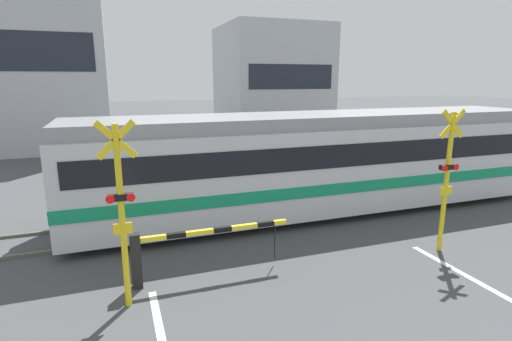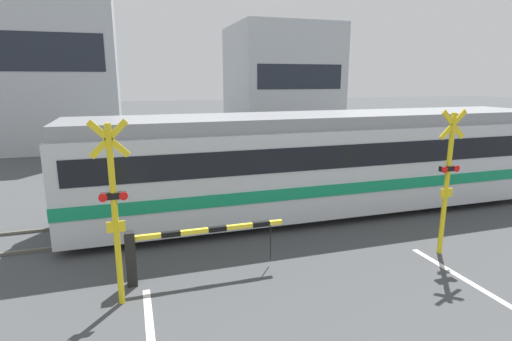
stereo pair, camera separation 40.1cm
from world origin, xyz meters
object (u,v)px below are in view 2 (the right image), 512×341
Objects in this scene: crossing_barrier_near at (170,245)px; pedestrian at (227,154)px; crossing_barrier_far at (291,166)px; crossing_signal_left at (114,206)px; crossing_signal_right at (448,176)px; commuter_train at (323,160)px.

pedestrian reaches higher than crossing_barrier_near.
crossing_signal_left is (-6.30, -6.98, 1.13)m from crossing_barrier_far.
crossing_signal_right reaches higher than crossing_barrier_near.
crossing_barrier_far is (0.32, 3.26, -0.88)m from commuter_train.
crossing_signal_right is 10.03m from pedestrian.
crossing_signal_left reaches higher than commuter_train.
commuter_train is 3.95m from crossing_signal_right.
crossing_barrier_far is at bearing 50.00° from crossing_barrier_near.
commuter_train reaches higher than pedestrian.
crossing_barrier_near is 1.00× the size of crossing_barrier_far.
crossing_barrier_near is 8.28m from crossing_barrier_far.
crossing_signal_left is 1.00× the size of crossing_signal_right.
crossing_barrier_far is at bearing 47.91° from crossing_signal_left.
commuter_train is 9.35× the size of pedestrian.
crossing_barrier_far is 2.07× the size of pedestrian.
commuter_train is at bearing -74.17° from pedestrian.
crossing_signal_right is at bearing -82.04° from crossing_barrier_far.
crossing_signal_right reaches higher than pedestrian.
crossing_signal_left is at bearing -132.09° from crossing_barrier_far.
pedestrian is at bearing 107.19° from crossing_signal_right.
crossing_signal_right reaches higher than commuter_train.
pedestrian is (3.35, 8.91, 0.15)m from crossing_barrier_near.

